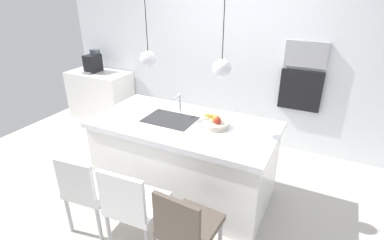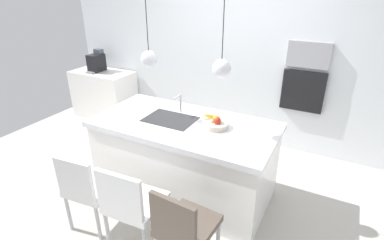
# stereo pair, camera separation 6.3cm
# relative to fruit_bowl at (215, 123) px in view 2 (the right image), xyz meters

# --- Properties ---
(floor) EXTENTS (6.60, 6.60, 0.00)m
(floor) POSITION_rel_fruit_bowl_xyz_m (-0.35, -0.05, -0.95)
(floor) COLOR #BCB7AD
(floor) RESTS_ON ground
(back_wall) EXTENTS (6.00, 0.10, 2.60)m
(back_wall) POSITION_rel_fruit_bowl_xyz_m (-0.35, 1.60, 0.35)
(back_wall) COLOR white
(back_wall) RESTS_ON ground
(kitchen_island) EXTENTS (2.00, 1.01, 0.91)m
(kitchen_island) POSITION_rel_fruit_bowl_xyz_m (-0.35, -0.05, -0.50)
(kitchen_island) COLOR white
(kitchen_island) RESTS_ON ground
(sink_basin) EXTENTS (0.56, 0.40, 0.02)m
(sink_basin) POSITION_rel_fruit_bowl_xyz_m (-0.53, -0.05, -0.05)
(sink_basin) COLOR #2D2D30
(sink_basin) RESTS_ON kitchen_island
(faucet) EXTENTS (0.02, 0.17, 0.22)m
(faucet) POSITION_rel_fruit_bowl_xyz_m (-0.53, 0.16, 0.10)
(faucet) COLOR silver
(faucet) RESTS_ON kitchen_island
(fruit_bowl) EXTENTS (0.27, 0.27, 0.16)m
(fruit_bowl) POSITION_rel_fruit_bowl_xyz_m (0.00, 0.00, 0.00)
(fruit_bowl) COLOR beige
(fruit_bowl) RESTS_ON kitchen_island
(side_counter) EXTENTS (1.10, 0.60, 0.85)m
(side_counter) POSITION_rel_fruit_bowl_xyz_m (-2.75, 1.23, -0.53)
(side_counter) COLOR white
(side_counter) RESTS_ON ground
(coffee_machine) EXTENTS (0.20, 0.35, 0.38)m
(coffee_machine) POSITION_rel_fruit_bowl_xyz_m (-2.84, 1.23, 0.05)
(coffee_machine) COLOR black
(coffee_machine) RESTS_ON side_counter
(microwave) EXTENTS (0.54, 0.08, 0.34)m
(microwave) POSITION_rel_fruit_bowl_xyz_m (0.64, 1.53, 0.49)
(microwave) COLOR #9E9EA3
(microwave) RESTS_ON back_wall
(oven) EXTENTS (0.56, 0.08, 0.56)m
(oven) POSITION_rel_fruit_bowl_xyz_m (0.64, 1.53, -0.01)
(oven) COLOR black
(oven) RESTS_ON back_wall
(chair_near) EXTENTS (0.46, 0.47, 0.87)m
(chair_near) POSITION_rel_fruit_bowl_xyz_m (-0.90, -1.00, -0.46)
(chair_near) COLOR silver
(chair_near) RESTS_ON ground
(chair_middle) EXTENTS (0.49, 0.49, 0.91)m
(chair_middle) POSITION_rel_fruit_bowl_xyz_m (-0.36, -1.00, -0.44)
(chair_middle) COLOR white
(chair_middle) RESTS_ON ground
(chair_far) EXTENTS (0.46, 0.50, 0.86)m
(chair_far) POSITION_rel_fruit_bowl_xyz_m (0.17, -1.00, -0.47)
(chair_far) COLOR brown
(chair_far) RESTS_ON ground
(pendant_light_left) EXTENTS (0.18, 0.18, 0.78)m
(pendant_light_left) POSITION_rel_fruit_bowl_xyz_m (-0.76, -0.05, 0.61)
(pendant_light_left) COLOR silver
(pendant_light_right) EXTENTS (0.18, 0.18, 0.78)m
(pendant_light_right) POSITION_rel_fruit_bowl_xyz_m (0.06, -0.05, 0.61)
(pendant_light_right) COLOR silver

